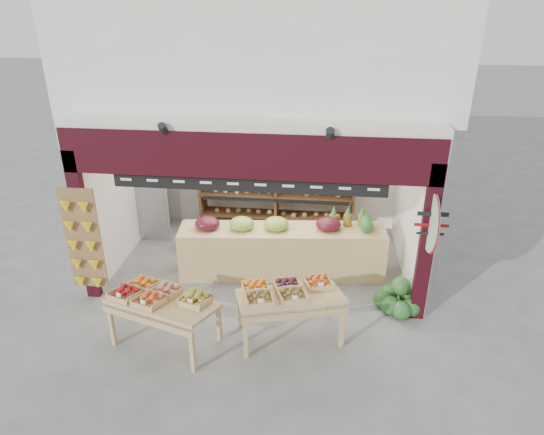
{
  "coord_description": "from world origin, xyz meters",
  "views": [
    {
      "loc": [
        1.14,
        -7.79,
        4.85
      ],
      "look_at": [
        0.28,
        -0.2,
        1.26
      ],
      "focal_mm": 32.0,
      "sensor_mm": 36.0,
      "label": 1
    }
  ],
  "objects_px": {
    "cardboard_stack": "(204,239)",
    "display_table_left": "(158,298)",
    "back_shelving": "(277,177)",
    "display_table_right": "(285,293)",
    "mid_counter": "(281,250)",
    "refrigerator": "(156,190)",
    "watermelon_pile": "(398,300)"
  },
  "relations": [
    {
      "from": "back_shelving",
      "to": "mid_counter",
      "type": "xyz_separation_m",
      "value": [
        0.27,
        -1.77,
        -0.75
      ]
    },
    {
      "from": "back_shelving",
      "to": "display_table_right",
      "type": "bearing_deg",
      "value": -81.96
    },
    {
      "from": "cardboard_stack",
      "to": "display_table_right",
      "type": "relative_size",
      "value": 0.55
    },
    {
      "from": "mid_counter",
      "to": "display_table_left",
      "type": "bearing_deg",
      "value": -127.33
    },
    {
      "from": "cardboard_stack",
      "to": "display_table_right",
      "type": "bearing_deg",
      "value": -53.79
    },
    {
      "from": "mid_counter",
      "to": "display_table_left",
      "type": "height_order",
      "value": "mid_counter"
    },
    {
      "from": "cardboard_stack",
      "to": "mid_counter",
      "type": "xyz_separation_m",
      "value": [
        1.67,
        -0.81,
        0.29
      ]
    },
    {
      "from": "cardboard_stack",
      "to": "mid_counter",
      "type": "distance_m",
      "value": 1.87
    },
    {
      "from": "display_table_left",
      "to": "watermelon_pile",
      "type": "bearing_deg",
      "value": 17.99
    },
    {
      "from": "watermelon_pile",
      "to": "back_shelving",
      "type": "bearing_deg",
      "value": 130.53
    },
    {
      "from": "mid_counter",
      "to": "display_table_right",
      "type": "height_order",
      "value": "mid_counter"
    },
    {
      "from": "refrigerator",
      "to": "mid_counter",
      "type": "distance_m",
      "value": 3.19
    },
    {
      "from": "refrigerator",
      "to": "mid_counter",
      "type": "bearing_deg",
      "value": -26.11
    },
    {
      "from": "cardboard_stack",
      "to": "display_table_left",
      "type": "relative_size",
      "value": 0.56
    },
    {
      "from": "display_table_right",
      "to": "watermelon_pile",
      "type": "xyz_separation_m",
      "value": [
        1.8,
        0.87,
        -0.57
      ]
    },
    {
      "from": "back_shelving",
      "to": "display_table_right",
      "type": "height_order",
      "value": "back_shelving"
    },
    {
      "from": "mid_counter",
      "to": "watermelon_pile",
      "type": "xyz_separation_m",
      "value": [
        2.04,
        -0.93,
        -0.31
      ]
    },
    {
      "from": "refrigerator",
      "to": "display_table_left",
      "type": "bearing_deg",
      "value": -70.55
    },
    {
      "from": "watermelon_pile",
      "to": "display_table_right",
      "type": "bearing_deg",
      "value": -154.19
    },
    {
      "from": "back_shelving",
      "to": "mid_counter",
      "type": "height_order",
      "value": "back_shelving"
    },
    {
      "from": "back_shelving",
      "to": "cardboard_stack",
      "type": "distance_m",
      "value": 2.0
    },
    {
      "from": "back_shelving",
      "to": "refrigerator",
      "type": "height_order",
      "value": "back_shelving"
    },
    {
      "from": "back_shelving",
      "to": "mid_counter",
      "type": "distance_m",
      "value": 1.95
    },
    {
      "from": "back_shelving",
      "to": "mid_counter",
      "type": "bearing_deg",
      "value": -81.42
    },
    {
      "from": "refrigerator",
      "to": "display_table_right",
      "type": "distance_m",
      "value": 4.44
    },
    {
      "from": "display_table_left",
      "to": "display_table_right",
      "type": "distance_m",
      "value": 1.87
    },
    {
      "from": "display_table_right",
      "to": "back_shelving",
      "type": "bearing_deg",
      "value": 98.04
    },
    {
      "from": "back_shelving",
      "to": "mid_counter",
      "type": "relative_size",
      "value": 0.87
    },
    {
      "from": "refrigerator",
      "to": "watermelon_pile",
      "type": "height_order",
      "value": "refrigerator"
    },
    {
      "from": "cardboard_stack",
      "to": "display_table_right",
      "type": "height_order",
      "value": "display_table_right"
    },
    {
      "from": "mid_counter",
      "to": "watermelon_pile",
      "type": "bearing_deg",
      "value": -24.4
    },
    {
      "from": "refrigerator",
      "to": "display_table_right",
      "type": "height_order",
      "value": "refrigerator"
    }
  ]
}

